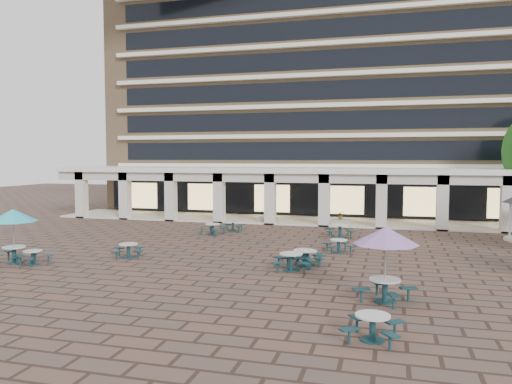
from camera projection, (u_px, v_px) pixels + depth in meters
ground at (254, 256)px, 26.59m from camera, size 120.00×120.00×0.00m
apartment_building at (321, 84)px, 50.23m from camera, size 40.00×15.50×25.20m
retail_arcade at (302, 185)px, 40.63m from camera, size 42.00×6.60×4.40m
picnic_table_0 at (33, 256)px, 24.43m from camera, size 1.76×1.76×0.68m
picnic_table_1 at (291, 260)px, 23.09m from camera, size 2.04×2.04×0.81m
picnic_table_3 at (373, 325)px, 14.25m from camera, size 1.85×1.85×0.76m
picnic_table_4 at (13, 218)px, 24.57m from camera, size 2.32×2.32×2.68m
picnic_table_5 at (128, 249)px, 26.09m from camera, size 2.00×2.00×0.73m
picnic_table_6 at (386, 239)px, 17.93m from camera, size 2.37×2.37×2.74m
picnic_table_7 at (304, 256)px, 24.00m from camera, size 2.07×2.07×0.79m
picnic_table_8 at (233, 225)px, 35.30m from camera, size 1.75×1.75×0.73m
picnic_table_9 at (308, 256)px, 24.29m from camera, size 1.82×1.82×0.71m
picnic_table_10 at (339, 245)px, 27.50m from camera, size 1.94×1.94×0.72m
picnic_table_12 at (213, 228)px, 33.80m from camera, size 1.94×1.94×0.75m
picnic_table_13 at (340, 230)px, 32.66m from camera, size 2.17×2.17×0.85m
planter_left at (268, 217)px, 39.61m from camera, size 1.50×0.68×1.25m
planter_right at (341, 220)px, 38.10m from camera, size 1.50×0.68×1.17m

